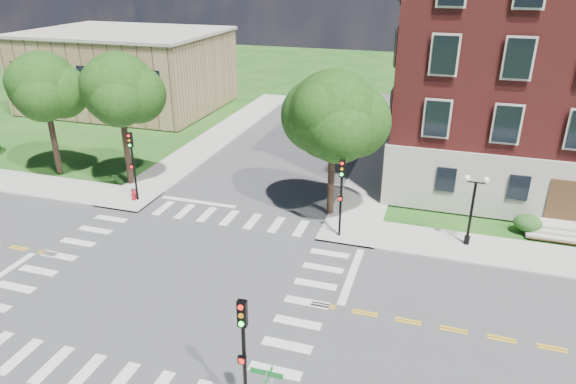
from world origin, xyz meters
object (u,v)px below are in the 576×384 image
(traffic_signal_nw, at_px, (132,158))
(twin_lamp_west, at_px, (472,206))
(fire_hydrant, at_px, (134,195))
(traffic_signal_ne, at_px, (341,188))
(traffic_signal_se, at_px, (243,344))

(traffic_signal_nw, relative_size, twin_lamp_west, 1.13)
(fire_hydrant, bearing_deg, traffic_signal_nw, 23.00)
(twin_lamp_west, bearing_deg, fire_hydrant, -178.72)
(traffic_signal_ne, bearing_deg, fire_hydrant, 177.06)
(traffic_signal_nw, xyz_separation_m, fire_hydrant, (-0.22, -0.09, -2.72))
(traffic_signal_nw, relative_size, fire_hydrant, 6.40)
(traffic_signal_ne, relative_size, traffic_signal_nw, 1.00)
(traffic_signal_ne, bearing_deg, traffic_signal_nw, 176.64)
(fire_hydrant, bearing_deg, twin_lamp_west, 1.28)
(traffic_signal_se, distance_m, traffic_signal_ne, 13.95)
(traffic_signal_ne, height_order, fire_hydrant, traffic_signal_ne)
(twin_lamp_west, bearing_deg, traffic_signal_se, -116.73)
(traffic_signal_ne, distance_m, twin_lamp_west, 7.39)
(traffic_signal_se, height_order, traffic_signal_nw, same)
(traffic_signal_se, relative_size, traffic_signal_ne, 1.00)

